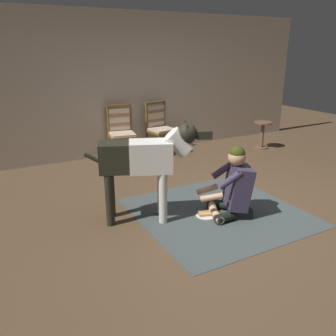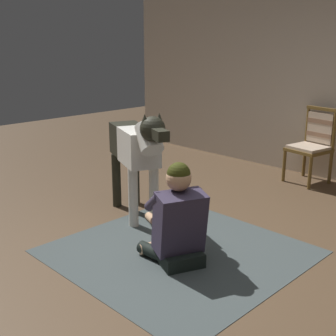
% 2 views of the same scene
% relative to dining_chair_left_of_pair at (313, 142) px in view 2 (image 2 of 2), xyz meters
% --- Properties ---
extents(ground_plane, '(14.32, 14.32, 0.00)m').
position_rel_dining_chair_left_of_pair_xyz_m(ground_plane, '(0.35, -2.91, -0.54)').
color(ground_plane, brown).
extents(area_rug, '(1.96, 1.94, 0.01)m').
position_rel_dining_chair_left_of_pair_xyz_m(area_rug, '(0.19, -2.75, -0.54)').
color(area_rug, '#40494A').
rests_on(area_rug, ground).
extents(dining_chair_left_of_pair, '(0.53, 0.53, 0.98)m').
position_rel_dining_chair_left_of_pair_xyz_m(dining_chair_left_of_pair, '(0.00, 0.00, 0.00)').
color(dining_chair_left_of_pair, brown).
rests_on(dining_chair_left_of_pair, ground).
extents(person_sitting_on_floor, '(0.71, 0.62, 0.88)m').
position_rel_dining_chair_left_of_pair_xyz_m(person_sitting_on_floor, '(0.31, -2.88, -0.18)').
color(person_sitting_on_floor, black).
rests_on(person_sitting_on_floor, ground).
extents(large_dog, '(1.36, 0.68, 1.18)m').
position_rel_dining_chair_left_of_pair_xyz_m(large_dog, '(-0.66, -2.48, 0.21)').
color(large_dog, silver).
rests_on(large_dog, ground).
extents(hot_dog_on_plate, '(0.25, 0.25, 0.06)m').
position_rel_dining_chair_left_of_pair_xyz_m(hot_dog_on_plate, '(0.01, -2.76, -0.52)').
color(hot_dog_on_plate, silver).
rests_on(hot_dog_on_plate, ground).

